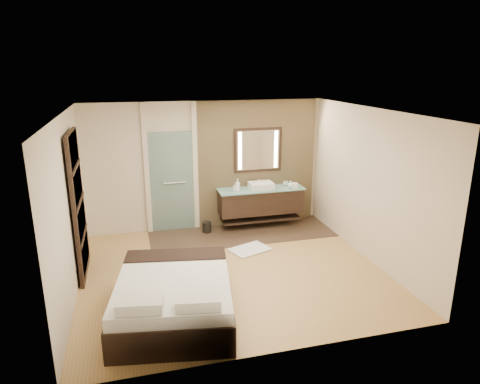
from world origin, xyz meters
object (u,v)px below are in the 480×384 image
object	(u,v)px
vanity	(261,201)
mirror_unit	(258,150)
waste_bin	(207,227)
bed	(174,297)

from	to	relation	value
vanity	mirror_unit	bearing A→B (deg)	90.00
waste_bin	bed	bearing A→B (deg)	-108.56
vanity	bed	size ratio (longest dim) A/B	0.85
vanity	bed	distance (m)	3.80
mirror_unit	waste_bin	bearing A→B (deg)	-165.67
vanity	bed	xyz separation A→B (m)	(-2.21, -3.08, -0.27)
mirror_unit	waste_bin	world-z (taller)	mirror_unit
vanity	waste_bin	xyz separation A→B (m)	(-1.20, -0.07, -0.46)
vanity	waste_bin	world-z (taller)	vanity
bed	waste_bin	size ratio (longest dim) A/B	9.31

